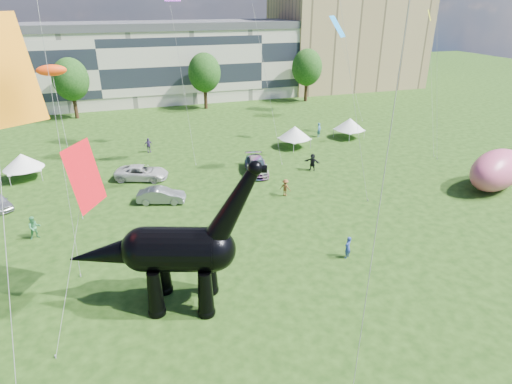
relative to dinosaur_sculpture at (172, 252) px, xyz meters
name	(u,v)px	position (x,y,z in m)	size (l,w,h in m)	color
ground	(271,340)	(4.30, -4.77, -3.55)	(220.00, 220.00, 0.00)	#16330C
terrace_row	(99,68)	(-3.70, 57.23, 2.45)	(78.00, 11.00, 12.00)	beige
apartment_block	(347,29)	(44.30, 60.23, 7.45)	(28.00, 18.00, 22.00)	tan
tree_mid_left	(70,76)	(-7.70, 48.23, 2.74)	(5.20, 5.20, 9.44)	#382314
tree_mid_right	(204,69)	(12.30, 48.23, 2.74)	(5.20, 5.20, 9.44)	#382314
tree_far_right	(307,64)	(30.30, 48.23, 2.74)	(5.20, 5.20, 9.44)	#382314
dinosaur_sculpture	(172,252)	(0.00, 0.00, 0.00)	(11.35, 5.36, 9.40)	black
car_grey	(161,196)	(0.87, 14.18, -2.86)	(1.46, 4.19, 1.38)	slate
car_white	(142,173)	(-0.32, 20.26, -2.83)	(2.40, 5.20, 1.45)	silver
car_dark	(256,166)	(11.16, 18.40, -2.79)	(2.13, 5.24, 1.52)	#595960
gazebo_near	(295,133)	(18.22, 24.90, -1.69)	(4.83, 4.83, 2.64)	white
gazebo_far	(350,124)	(26.50, 26.23, -1.71)	(4.67, 4.67, 2.61)	white
gazebo_left	(22,161)	(-11.47, 24.13, -1.68)	(4.45, 4.45, 2.66)	white
inflatable_pink	(497,170)	(31.38, 7.36, -1.65)	(7.59, 3.79, 3.79)	#D25179
visitors	(195,207)	(3.19, 10.53, -2.67)	(45.09, 43.15, 1.85)	#399052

